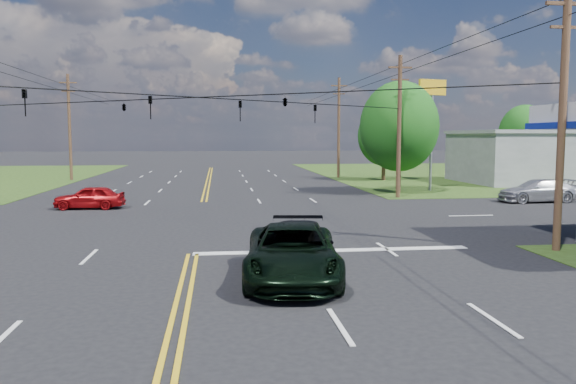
{
  "coord_description": "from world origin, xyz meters",
  "views": [
    {
      "loc": [
        0.92,
        -15.58,
        4.1
      ],
      "look_at": [
        3.62,
        6.0,
        1.96
      ],
      "focal_mm": 35.0,
      "sensor_mm": 36.0,
      "label": 1
    }
  ],
  "objects": [
    {
      "name": "ground",
      "position": [
        0.0,
        12.0,
        0.0
      ],
      "size": [
        280.0,
        280.0,
        0.0
      ],
      "primitive_type": "plane",
      "color": "black",
      "rests_on": "ground"
    },
    {
      "name": "grass_ne",
      "position": [
        35.0,
        44.0,
        0.0
      ],
      "size": [
        46.0,
        48.0,
        0.03
      ],
      "primitive_type": "cube",
      "color": "#283C13",
      "rests_on": "ground"
    },
    {
      "name": "stop_bar",
      "position": [
        5.0,
        4.0,
        0.0
      ],
      "size": [
        10.0,
        0.5,
        0.02
      ],
      "primitive_type": "cube",
      "color": "silver",
      "rests_on": "ground"
    },
    {
      "name": "retail_ne",
      "position": [
        30.0,
        32.0,
        2.2
      ],
      "size": [
        14.0,
        10.0,
        4.4
      ],
      "primitive_type": "cube",
      "color": "slate",
      "rests_on": "ground"
    },
    {
      "name": "pole_se",
      "position": [
        13.0,
        3.0,
        4.92
      ],
      "size": [
        1.6,
        0.28,
        9.5
      ],
      "color": "#45311D",
      "rests_on": "ground"
    },
    {
      "name": "pole_ne",
      "position": [
        13.0,
        21.0,
        4.92
      ],
      "size": [
        1.6,
        0.28,
        9.5
      ],
      "color": "#45311D",
      "rests_on": "ground"
    },
    {
      "name": "pole_left_far",
      "position": [
        -13.0,
        40.0,
        5.17
      ],
      "size": [
        1.6,
        0.28,
        10.0
      ],
      "color": "#45311D",
      "rests_on": "ground"
    },
    {
      "name": "pole_right_far",
      "position": [
        13.0,
        40.0,
        5.17
      ],
      "size": [
        1.6,
        0.28,
        10.0
      ],
      "color": "#45311D",
      "rests_on": "ground"
    },
    {
      "name": "span_wire_signals",
      "position": [
        0.0,
        12.0,
        6.0
      ],
      "size": [
        26.0,
        18.0,
        1.13
      ],
      "color": "black",
      "rests_on": "ground"
    },
    {
      "name": "power_lines",
      "position": [
        0.0,
        10.0,
        8.6
      ],
      "size": [
        26.04,
        100.0,
        0.64
      ],
      "color": "black",
      "rests_on": "ground"
    },
    {
      "name": "tree_right_a",
      "position": [
        14.0,
        24.0,
        4.87
      ],
      "size": [
        5.7,
        5.7,
        8.18
      ],
      "color": "#45311D",
      "rests_on": "ground"
    },
    {
      "name": "tree_right_b",
      "position": [
        16.5,
        36.0,
        4.22
      ],
      "size": [
        4.94,
        4.94,
        7.09
      ],
      "color": "#45311D",
      "rests_on": "ground"
    },
    {
      "name": "tree_far_r",
      "position": [
        34.0,
        42.0,
        4.54
      ],
      "size": [
        5.32,
        5.32,
        7.63
      ],
      "color": "#45311D",
      "rests_on": "ground"
    },
    {
      "name": "pickup_dkgreen",
      "position": [
        3.0,
        0.08,
        0.79
      ],
      "size": [
        3.23,
        5.93,
        1.58
      ],
      "primitive_type": "imported",
      "rotation": [
        0.0,
        0.0,
        -0.11
      ],
      "color": "black",
      "rests_on": "ground"
    },
    {
      "name": "suv_black",
      "position": [
        3.34,
        1.05,
        0.73
      ],
      "size": [
        2.65,
        5.22,
        1.45
      ],
      "primitive_type": "imported",
      "rotation": [
        0.0,
        0.0,
        -0.13
      ],
      "color": "black",
      "rests_on": "ground"
    },
    {
      "name": "sedan_red",
      "position": [
        -6.41,
        17.5,
        0.66
      ],
      "size": [
        3.96,
        1.74,
        1.33
      ],
      "primitive_type": "imported",
      "rotation": [
        0.0,
        0.0,
        -1.62
      ],
      "color": "#9E0B0F",
      "rests_on": "ground"
    },
    {
      "name": "sedan_far",
      "position": [
        20.98,
        17.5,
        0.72
      ],
      "size": [
        5.05,
        2.17,
        1.45
      ],
      "primitive_type": "imported",
      "rotation": [
        0.0,
        0.0,
        -1.54
      ],
      "color": "#B5B4BA",
      "rests_on": "ground"
    },
    {
      "name": "polesign_ne",
      "position": [
        17.0,
        25.45,
        6.62
      ],
      "size": [
        2.31,
        0.83,
        8.43
      ],
      "color": "#A5A5AA",
      "rests_on": "ground"
    }
  ]
}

